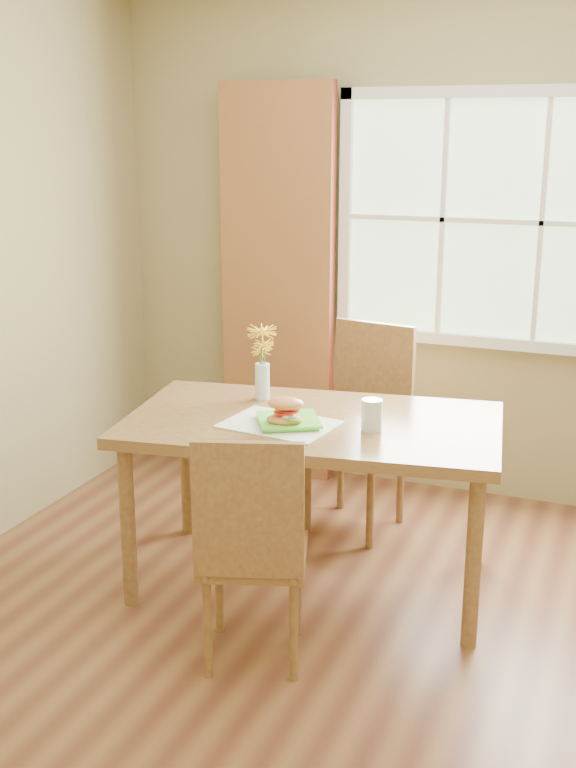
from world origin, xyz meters
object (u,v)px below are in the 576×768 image
(dining_table, at_px, (312,437))
(chair_far, at_px, (364,417))
(water_glass, at_px, (372,416))
(chair_near, at_px, (252,542))
(croissant_sandwich, at_px, (285,411))
(flower_vase, at_px, (262,355))

(dining_table, height_order, chair_far, chair_far)
(dining_table, relative_size, water_glass, 12.99)
(chair_near, bearing_deg, water_glass, 50.67)
(water_glass, bearing_deg, croissant_sandwich, -161.29)
(croissant_sandwich, bearing_deg, chair_near, -95.25)
(chair_near, xyz_separation_m, flower_vase, (-0.34, 0.89, 0.46))
(chair_near, height_order, croissant_sandwich, chair_near)
(chair_far, height_order, croissant_sandwich, chair_far)
(flower_vase, bearing_deg, chair_far, 57.45)
(water_glass, xyz_separation_m, flower_vase, (-0.59, 0.24, 0.14))
(chair_far, bearing_deg, flower_vase, -112.98)
(dining_table, xyz_separation_m, chair_near, (0.03, -0.70, -0.17))
(croissant_sandwich, xyz_separation_m, flower_vase, (-0.25, 0.35, 0.13))
(chair_far, bearing_deg, water_glass, -61.42)
(dining_table, height_order, water_glass, water_glass)
(dining_table, bearing_deg, croissant_sandwich, -119.80)
(water_glass, bearing_deg, flower_vase, 158.19)
(croissant_sandwich, bearing_deg, chair_far, 70.54)
(dining_table, distance_m, water_glass, 0.31)
(dining_table, height_order, croissant_sandwich, croissant_sandwich)
(chair_far, bearing_deg, dining_table, -81.63)
(dining_table, xyz_separation_m, water_glass, (0.27, -0.04, 0.14))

